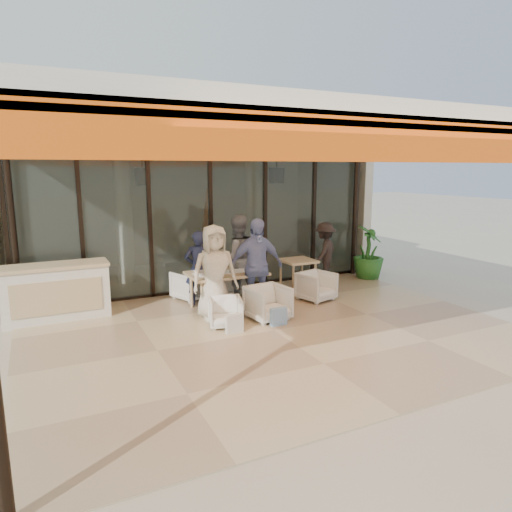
{
  "coord_description": "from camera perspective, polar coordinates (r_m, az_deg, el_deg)",
  "views": [
    {
      "loc": [
        -3.5,
        -6.5,
        2.73
      ],
      "look_at": [
        0.1,
        0.9,
        1.15
      ],
      "focal_mm": 32.0,
      "sensor_mm": 36.0,
      "label": 1
    }
  ],
  "objects": [
    {
      "name": "ground",
      "position": [
        7.87,
        2.24,
        -9.44
      ],
      "size": [
        70.0,
        70.0,
        0.0
      ],
      "primitive_type": "plane",
      "color": "#C6B293",
      "rests_on": "ground"
    },
    {
      "name": "terrace_floor",
      "position": [
        7.87,
        2.24,
        -9.41
      ],
      "size": [
        8.0,
        6.0,
        0.01
      ],
      "primitive_type": "cube",
      "color": "tan",
      "rests_on": "ground"
    },
    {
      "name": "terrace_structure",
      "position": [
        7.16,
        3.47,
        15.01
      ],
      "size": [
        8.0,
        6.0,
        3.4
      ],
      "color": "silver",
      "rests_on": "ground"
    },
    {
      "name": "glass_storefront",
      "position": [
        10.18,
        -5.7,
        4.46
      ],
      "size": [
        8.08,
        0.1,
        3.2
      ],
      "color": "#9EADA3",
      "rests_on": "ground"
    },
    {
      "name": "interior_block",
      "position": [
        12.33,
        -9.5,
        8.42
      ],
      "size": [
        9.05,
        3.62,
        3.52
      ],
      "color": "silver",
      "rests_on": "ground"
    },
    {
      "name": "host_counter",
      "position": [
        9.07,
        -23.69,
        -4.1
      ],
      "size": [
        1.85,
        0.65,
        1.04
      ],
      "color": "silver",
      "rests_on": "ground"
    },
    {
      "name": "dining_table",
      "position": [
        8.93,
        -3.74,
        -2.38
      ],
      "size": [
        1.5,
        0.9,
        0.93
      ],
      "color": "#DDB787",
      "rests_on": "ground"
    },
    {
      "name": "chair_far_left",
      "position": [
        9.73,
        -8.09,
        -3.43
      ],
      "size": [
        0.85,
        0.82,
        0.68
      ],
      "primitive_type": "imported",
      "rotation": [
        0.0,
        0.0,
        3.51
      ],
      "color": "silver",
      "rests_on": "ground"
    },
    {
      "name": "chair_far_right",
      "position": [
        10.01,
        -3.51,
        -2.85
      ],
      "size": [
        0.78,
        0.75,
        0.72
      ],
      "primitive_type": "imported",
      "rotation": [
        0.0,
        0.0,
        3.0
      ],
      "color": "silver",
      "rests_on": "ground"
    },
    {
      "name": "chair_near_left",
      "position": [
        8.03,
        -3.86,
        -6.85
      ],
      "size": [
        0.69,
        0.66,
        0.58
      ],
      "primitive_type": "imported",
      "rotation": [
        0.0,
        0.0,
        -0.28
      ],
      "color": "silver",
      "rests_on": "ground"
    },
    {
      "name": "chair_near_right",
      "position": [
        8.34,
        1.51,
        -5.69
      ],
      "size": [
        0.76,
        0.72,
        0.7
      ],
      "primitive_type": "imported",
      "rotation": [
        0.0,
        0.0,
        0.13
      ],
      "color": "silver",
      "rests_on": "ground"
    },
    {
      "name": "diner_navy",
      "position": [
        9.17,
        -7.19,
        -1.58
      ],
      "size": [
        0.62,
        0.46,
        1.53
      ],
      "primitive_type": "imported",
      "rotation": [
        0.0,
        0.0,
        2.96
      ],
      "color": "#1A2039",
      "rests_on": "ground"
    },
    {
      "name": "diner_grey",
      "position": [
        9.44,
        -2.39,
        -0.31
      ],
      "size": [
        0.89,
        0.7,
        1.8
      ],
      "primitive_type": "imported",
      "rotation": [
        0.0,
        0.0,
        3.12
      ],
      "color": "#5D5D61",
      "rests_on": "ground"
    },
    {
      "name": "diner_cream",
      "position": [
        8.32,
        -5.21,
        -2.06
      ],
      "size": [
        0.88,
        0.59,
        1.75
      ],
      "primitive_type": "imported",
      "rotation": [
        0.0,
        0.0,
        -0.05
      ],
      "color": "beige",
      "rests_on": "ground"
    },
    {
      "name": "diner_periwinkle",
      "position": [
        8.64,
        0.0,
        -1.28
      ],
      "size": [
        1.1,
        0.52,
        1.82
      ],
      "primitive_type": "imported",
      "rotation": [
        0.0,
        0.0,
        -0.07
      ],
      "color": "#6879AE",
      "rests_on": "ground"
    },
    {
      "name": "tote_bag_cream",
      "position": [
        7.71,
        -2.72,
        -8.52
      ],
      "size": [
        0.3,
        0.1,
        0.34
      ],
      "primitive_type": "cube",
      "color": "silver",
      "rests_on": "ground"
    },
    {
      "name": "tote_bag_blue",
      "position": [
        8.06,
        2.83,
        -7.65
      ],
      "size": [
        0.3,
        0.1,
        0.34
      ],
      "primitive_type": "cube",
      "color": "#99BFD8",
      "rests_on": "ground"
    },
    {
      "name": "side_table",
      "position": [
        10.17,
        5.27,
        -1.04
      ],
      "size": [
        0.7,
        0.7,
        0.74
      ],
      "color": "#DDB787",
      "rests_on": "ground"
    },
    {
      "name": "side_chair",
      "position": [
        9.62,
        7.55,
        -3.62
      ],
      "size": [
        0.79,
        0.77,
        0.67
      ],
      "primitive_type": "imported",
      "rotation": [
        0.0,
        0.0,
        0.27
      ],
      "color": "silver",
      "rests_on": "ground"
    },
    {
      "name": "standing_woman",
      "position": [
        11.12,
        8.57,
        0.43
      ],
      "size": [
        1.09,
        1.0,
        1.47
      ],
      "primitive_type": "imported",
      "rotation": [
        0.0,
        0.0,
        3.76
      ],
      "color": "black",
      "rests_on": "ground"
    },
    {
      "name": "potted_palm",
      "position": [
        11.71,
        13.89,
        0.44
      ],
      "size": [
        1.06,
        1.06,
        1.34
      ],
      "primitive_type": "imported",
      "rotation": [
        0.0,
        0.0,
        0.84
      ],
      "color": "#1E5919",
      "rests_on": "ground"
    }
  ]
}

